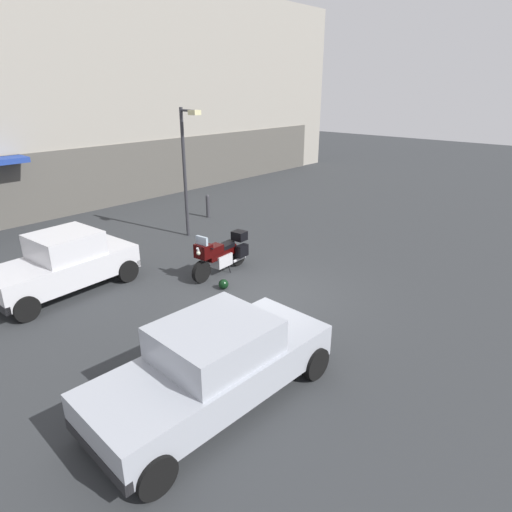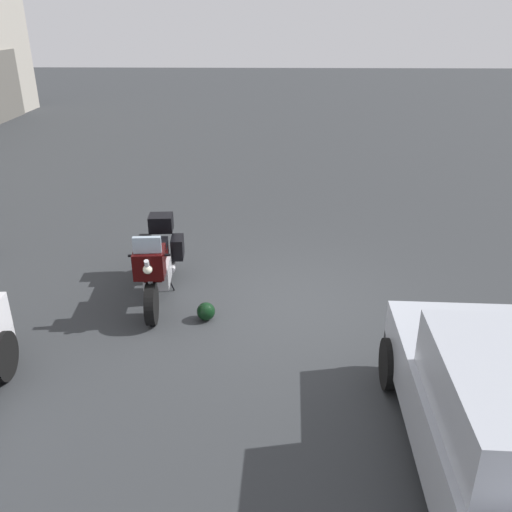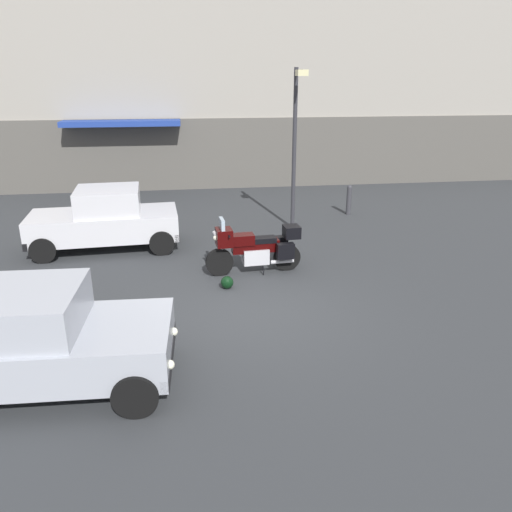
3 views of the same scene
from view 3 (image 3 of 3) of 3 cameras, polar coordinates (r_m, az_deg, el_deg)
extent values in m
plane|color=#2D3033|center=(9.99, -0.45, -6.16)|extent=(80.00, 80.00, 0.00)
cube|color=gray|center=(21.63, -5.23, 21.49)|extent=(38.83, 2.40, 10.03)
cube|color=#514E48|center=(20.62, -4.73, 11.51)|extent=(34.94, 0.12, 2.80)
cube|color=navy|center=(20.15, -15.09, 14.45)|extent=(4.40, 1.10, 0.20)
cylinder|color=black|center=(11.58, -4.19, -0.72)|extent=(0.65, 0.19, 0.64)
cylinder|color=black|center=(11.90, 3.55, -0.13)|extent=(0.65, 0.19, 0.64)
cylinder|color=#B7B7BC|center=(11.44, -4.15, 1.30)|extent=(0.33, 0.09, 0.68)
cube|color=#B7B7BC|center=(11.68, -0.08, 0.05)|extent=(0.63, 0.44, 0.36)
cube|color=black|center=(11.60, -0.08, 1.17)|extent=(1.12, 0.36, 0.28)
cube|color=black|center=(11.49, -1.54, 1.91)|extent=(0.54, 0.38, 0.24)
cube|color=black|center=(11.60, 0.88, 1.89)|extent=(0.58, 0.34, 0.12)
cube|color=black|center=(11.40, -3.67, 2.15)|extent=(0.39, 0.47, 0.40)
cube|color=#8C9EAD|center=(11.30, -3.91, 3.58)|extent=(0.11, 0.40, 0.28)
sphere|color=#EAEACC|center=(11.37, -4.57, 2.09)|extent=(0.14, 0.14, 0.14)
cylinder|color=black|center=(11.38, -3.29, 2.65)|extent=(0.09, 0.62, 0.04)
cylinder|color=#B7B7BC|center=(11.68, 3.01, -0.62)|extent=(0.56, 0.13, 0.09)
cube|color=black|center=(11.52, 3.37, 0.57)|extent=(0.41, 0.23, 0.36)
cube|color=black|center=(12.03, 2.66, 1.43)|extent=(0.41, 0.23, 0.36)
cube|color=black|center=(11.72, 4.08, 2.80)|extent=(0.39, 0.43, 0.28)
cylinder|color=black|center=(11.65, 0.83, -1.44)|extent=(0.03, 0.13, 0.29)
sphere|color=black|center=(10.92, -3.32, -3.03)|extent=(0.28, 0.28, 0.28)
cube|color=silver|center=(13.84, -16.89, 3.41)|extent=(3.90, 1.88, 0.68)
cube|color=silver|center=(13.67, -16.54, 6.11)|extent=(1.69, 1.61, 0.64)
cube|color=#8C9EAD|center=(13.75, -19.66, 5.85)|extent=(0.15, 1.39, 0.54)
cube|color=#8C9EAD|center=(13.62, -13.39, 6.35)|extent=(0.15, 1.39, 0.51)
cube|color=black|center=(14.21, -24.22, 1.90)|extent=(0.23, 1.64, 0.20)
cube|color=black|center=(13.85, -9.17, 3.00)|extent=(0.23, 1.64, 0.20)
cylinder|color=black|center=(13.43, -23.15, 0.61)|extent=(0.65, 0.26, 0.64)
cylinder|color=black|center=(14.89, -22.09, 2.56)|extent=(0.65, 0.26, 0.64)
cylinder|color=black|center=(13.13, -10.71, 1.50)|extent=(0.65, 0.26, 0.64)
cylinder|color=black|center=(14.62, -10.87, 3.38)|extent=(0.65, 0.26, 0.64)
sphere|color=silver|center=(13.77, -24.86, 1.79)|extent=(0.14, 0.14, 0.14)
sphere|color=silver|center=(14.61, -24.14, 2.86)|extent=(0.14, 0.14, 0.14)
cube|color=#9EA3AD|center=(8.18, -25.79, -9.56)|extent=(4.56, 1.93, 0.64)
cube|color=#9EA3AD|center=(7.90, -26.12, -5.62)|extent=(1.96, 1.69, 0.60)
cube|color=#8C9EAD|center=(7.62, -19.75, -5.59)|extent=(0.12, 1.50, 0.51)
cube|color=black|center=(7.80, -9.92, -11.01)|extent=(0.19, 1.76, 0.20)
cylinder|color=black|center=(8.62, -12.21, -8.76)|extent=(0.65, 0.24, 0.64)
cylinder|color=black|center=(7.20, -13.59, -15.15)|extent=(0.65, 0.24, 0.64)
sphere|color=silver|center=(8.16, -9.40, -8.53)|extent=(0.14, 0.14, 0.14)
sphere|color=silver|center=(7.32, -9.82, -12.13)|extent=(0.14, 0.14, 0.14)
cylinder|color=#2D2D33|center=(14.87, 4.38, 11.79)|extent=(0.12, 0.12, 4.61)
cylinder|color=#2D2D33|center=(14.38, 4.93, 20.31)|extent=(0.08, 0.70, 0.08)
cube|color=beige|center=(14.04, 5.26, 20.11)|extent=(0.28, 0.36, 0.16)
cylinder|color=#333338|center=(16.99, 10.54, 6.19)|extent=(0.16, 0.16, 0.91)
sphere|color=#333338|center=(16.89, 10.64, 7.69)|extent=(0.16, 0.16, 0.16)
camera|label=1|loc=(7.16, -84.23, 9.47)|focal=30.57mm
camera|label=2|loc=(11.05, -44.17, 13.92)|focal=37.81mm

